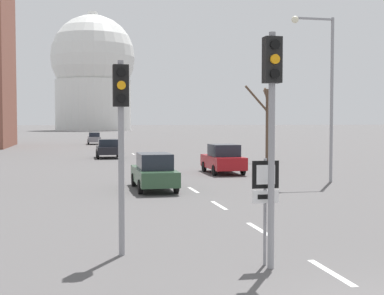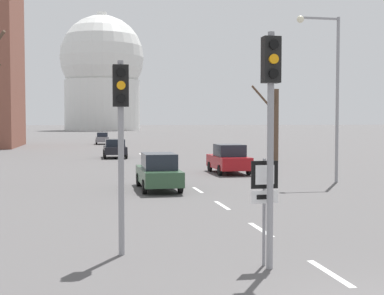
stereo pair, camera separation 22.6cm
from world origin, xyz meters
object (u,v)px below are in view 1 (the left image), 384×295
at_px(sedan_near_left, 154,172).
at_px(sedan_mid_centre, 223,159).
at_px(sedan_far_left, 108,148).
at_px(traffic_signal_near_left, 121,119).
at_px(traffic_signal_centre_tall, 272,104).
at_px(route_sign_post, 265,193).
at_px(sedan_near_right, 94,138).
at_px(street_lamp_right, 324,81).

xyz_separation_m(sedan_near_left, sedan_mid_centre, (5.11, 6.73, 0.03)).
bearing_deg(sedan_near_left, sedan_far_left, 92.42).
height_order(traffic_signal_near_left, sedan_near_left, traffic_signal_near_left).
relative_size(traffic_signal_near_left, sedan_near_left, 1.00).
relative_size(traffic_signal_centre_tall, sedan_mid_centre, 1.21).
distance_m(route_sign_post, sedan_far_left, 34.73).
height_order(route_sign_post, sedan_near_right, route_sign_post).
bearing_deg(street_lamp_right, sedan_near_left, -172.67).
distance_m(traffic_signal_centre_tall, sedan_mid_centre, 20.81).
bearing_deg(street_lamp_right, traffic_signal_near_left, -131.42).
relative_size(traffic_signal_centre_tall, traffic_signal_near_left, 1.10).
bearing_deg(sedan_near_right, street_lamp_right, -77.99).
relative_size(traffic_signal_centre_tall, sedan_near_left, 1.10).
distance_m(traffic_signal_centre_tall, sedan_far_left, 35.08).
bearing_deg(street_lamp_right, route_sign_post, -120.12).
bearing_deg(sedan_far_left, sedan_near_right, 90.76).
distance_m(traffic_signal_centre_tall, traffic_signal_near_left, 3.51).
bearing_deg(street_lamp_right, sedan_mid_centre, 124.02).
distance_m(street_lamp_right, sedan_near_left, 9.94).
height_order(traffic_signal_centre_tall, traffic_signal_near_left, traffic_signal_centre_tall).
distance_m(street_lamp_right, sedan_far_left, 23.02).
distance_m(route_sign_post, street_lamp_right, 16.92).
relative_size(sedan_near_right, sedan_far_left, 1.10).
distance_m(traffic_signal_centre_tall, sedan_near_right, 62.37).
bearing_deg(sedan_far_left, street_lamp_right, -64.34).
bearing_deg(sedan_near_right, sedan_near_left, -88.51).
xyz_separation_m(traffic_signal_centre_tall, street_lamp_right, (8.26, 14.56, 1.66)).
height_order(traffic_signal_near_left, sedan_far_left, traffic_signal_near_left).
bearing_deg(sedan_far_left, route_sign_post, -87.54).
distance_m(traffic_signal_near_left, sedan_near_left, 12.11).
bearing_deg(traffic_signal_centre_tall, traffic_signal_near_left, 149.42).
xyz_separation_m(sedan_near_right, sedan_far_left, (0.36, -27.34, 0.01)).
distance_m(sedan_mid_centre, sedan_far_left, 15.97).
bearing_deg(street_lamp_right, traffic_signal_centre_tall, -119.57).
distance_m(route_sign_post, sedan_near_right, 62.07).
bearing_deg(traffic_signal_near_left, traffic_signal_centre_tall, -30.58).
xyz_separation_m(traffic_signal_near_left, sedan_mid_centre, (7.50, 18.37, -2.31)).
relative_size(sedan_mid_centre, sedan_far_left, 1.09).
height_order(street_lamp_right, sedan_near_right, street_lamp_right).
bearing_deg(sedan_mid_centre, sedan_far_left, 112.15).
xyz_separation_m(street_lamp_right, sedan_near_right, (-10.16, 47.72, -4.33)).
xyz_separation_m(traffic_signal_centre_tall, sedan_near_right, (-1.89, 62.29, -2.67)).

